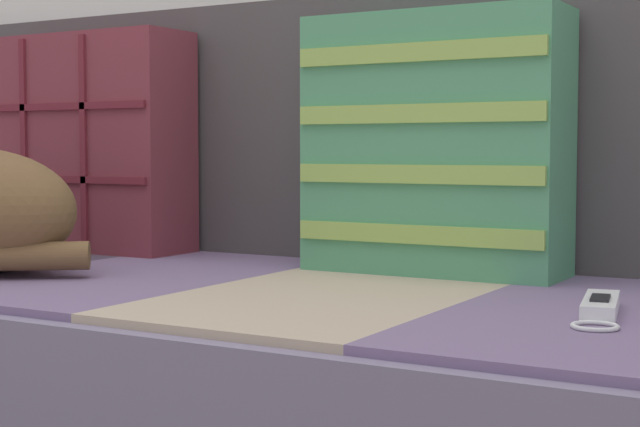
{
  "coord_description": "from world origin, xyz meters",
  "views": [
    {
      "loc": [
        0.77,
        -0.99,
        0.57
      ],
      "look_at": [
        0.15,
        0.08,
        0.49
      ],
      "focal_mm": 55.0,
      "sensor_mm": 36.0,
      "label": 1
    }
  ],
  "objects": [
    {
      "name": "couch",
      "position": [
        0.0,
        0.16,
        0.19
      ],
      "size": [
        2.18,
        0.78,
        0.39
      ],
      "color": "#3D3838",
      "rests_on": "ground_plane"
    },
    {
      "name": "sofa_backrest",
      "position": [
        0.0,
        0.48,
        0.61
      ],
      "size": [
        2.14,
        0.14,
        0.43
      ],
      "color": "#474242",
      "rests_on": "couch"
    },
    {
      "name": "throw_pillow_quilted",
      "position": [
        -0.49,
        0.33,
        0.58
      ],
      "size": [
        0.43,
        0.14,
        0.38
      ],
      "color": "brown",
      "rests_on": "couch"
    },
    {
      "name": "throw_pillow_striped",
      "position": [
        0.2,
        0.33,
        0.58
      ],
      "size": [
        0.38,
        0.14,
        0.38
      ],
      "color": "#4C9366",
      "rests_on": "couch"
    },
    {
      "name": "game_remote_far",
      "position": [
        0.51,
        0.08,
        0.4
      ],
      "size": [
        0.08,
        0.19,
        0.02
      ],
      "color": "white",
      "rests_on": "couch"
    }
  ]
}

